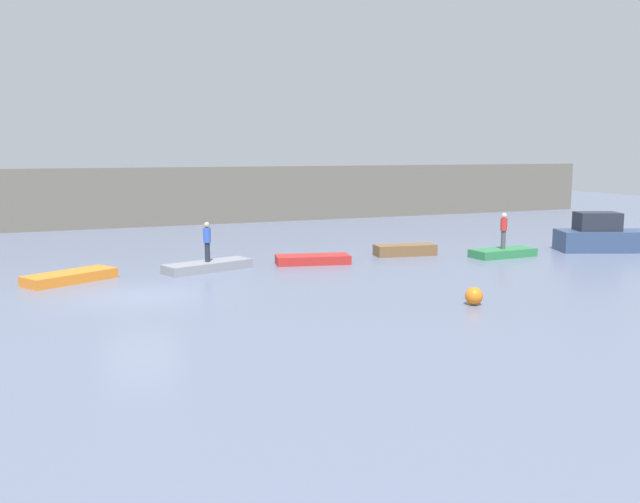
{
  "coord_description": "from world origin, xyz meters",
  "views": [
    {
      "loc": [
        -3.38,
        -23.96,
        5.05
      ],
      "look_at": [
        8.11,
        3.07,
        0.72
      ],
      "focal_mm": 38.54,
      "sensor_mm": 36.0,
      "label": 1
    }
  ],
  "objects": [
    {
      "name": "person_blue_shirt",
      "position": [
        3.45,
        4.28,
        1.33
      ],
      "size": [
        0.32,
        0.32,
        1.69
      ],
      "color": "#232838",
      "rests_on": "rowboat_grey"
    },
    {
      "name": "embankment_wall",
      "position": [
        0.0,
        22.9,
        1.97
      ],
      "size": [
        80.0,
        1.2,
        3.94
      ],
      "primitive_type": "cube",
      "color": "#666056",
      "rests_on": "ground_plane"
    },
    {
      "name": "rowboat_red",
      "position": [
        8.23,
        4.19,
        0.2
      ],
      "size": [
        3.49,
        1.93,
        0.39
      ],
      "primitive_type": "cube",
      "rotation": [
        0.0,
        0.0,
        -0.22
      ],
      "color": "red",
      "rests_on": "ground_plane"
    },
    {
      "name": "rowboat_brown",
      "position": [
        13.31,
        4.74,
        0.26
      ],
      "size": [
        3.09,
        1.47,
        0.53
      ],
      "primitive_type": "cube",
      "rotation": [
        0.0,
        0.0,
        -0.15
      ],
      "color": "brown",
      "rests_on": "ground_plane"
    },
    {
      "name": "rowboat_grey",
      "position": [
        3.45,
        4.28,
        0.19
      ],
      "size": [
        4.0,
        2.28,
        0.38
      ],
      "primitive_type": "cube",
      "rotation": [
        0.0,
        0.0,
        0.31
      ],
      "color": "gray",
      "rests_on": "ground_plane"
    },
    {
      "name": "motorboat",
      "position": [
        23.46,
        2.05,
        0.72
      ],
      "size": [
        5.46,
        3.67,
        1.97
      ],
      "color": "#33476B",
      "rests_on": "ground_plane"
    },
    {
      "name": "rowboat_orange",
      "position": [
        -2.08,
        3.88,
        0.2
      ],
      "size": [
        3.68,
        2.81,
        0.39
      ],
      "primitive_type": "cube",
      "rotation": [
        0.0,
        0.0,
        0.5
      ],
      "color": "orange",
      "rests_on": "ground_plane"
    },
    {
      "name": "mooring_buoy",
      "position": [
        9.96,
        -5.56,
        0.29
      ],
      "size": [
        0.59,
        0.59,
        0.59
      ],
      "primitive_type": "sphere",
      "color": "orange",
      "rests_on": "ground_plane"
    },
    {
      "name": "person_red_shirt",
      "position": [
        17.39,
        2.51,
        1.36
      ],
      "size": [
        0.32,
        0.32,
        1.72
      ],
      "color": "#4C4C56",
      "rests_on": "rowboat_green"
    },
    {
      "name": "ground_plane",
      "position": [
        0.0,
        0.0,
        0.0
      ],
      "size": [
        120.0,
        120.0,
        0.0
      ],
      "primitive_type": "plane",
      "color": "slate"
    },
    {
      "name": "rowboat_green",
      "position": [
        17.39,
        2.51,
        0.19
      ],
      "size": [
        3.26,
        1.44,
        0.39
      ],
      "primitive_type": "cube",
      "rotation": [
        0.0,
        0.0,
        0.05
      ],
      "color": "#2D7F47",
      "rests_on": "ground_plane"
    }
  ]
}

